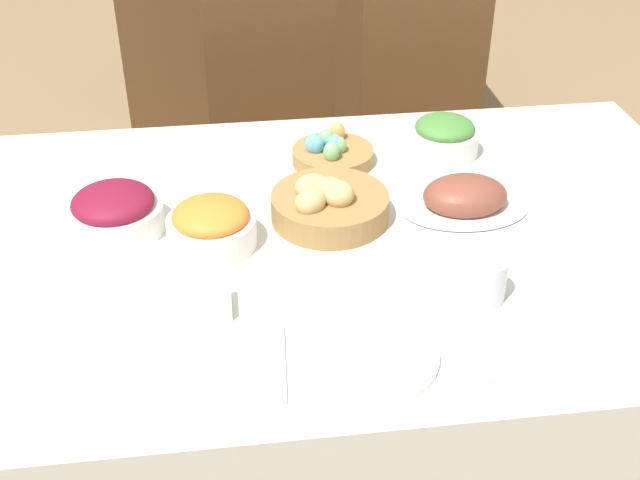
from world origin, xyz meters
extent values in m
plane|color=#937551|center=(0.00, 0.00, 0.00)|extent=(12.00, 12.00, 0.00)
cube|color=silver|center=(0.00, 0.00, 0.38)|extent=(1.88, 1.12, 0.76)
cylinder|color=brown|center=(-0.15, 0.64, 0.22)|extent=(0.03, 0.03, 0.43)
cylinder|color=brown|center=(0.23, 0.67, 0.22)|extent=(0.03, 0.03, 0.43)
cylinder|color=brown|center=(-0.18, 1.03, 0.22)|extent=(0.03, 0.03, 0.43)
cylinder|color=brown|center=(0.21, 1.06, 0.22)|extent=(0.03, 0.03, 0.43)
cube|color=brown|center=(0.03, 0.85, 0.44)|extent=(0.45, 0.45, 0.02)
cube|color=brown|center=(0.02, 1.05, 0.72)|extent=(0.42, 0.05, 0.54)
cylinder|color=brown|center=(0.30, 0.67, 0.22)|extent=(0.03, 0.03, 0.43)
cylinder|color=brown|center=(0.69, 0.64, 0.22)|extent=(0.03, 0.03, 0.43)
cylinder|color=brown|center=(0.33, 1.06, 0.22)|extent=(0.03, 0.03, 0.43)
cylinder|color=brown|center=(0.72, 1.03, 0.22)|extent=(0.03, 0.03, 0.43)
cube|color=brown|center=(0.51, 0.85, 0.44)|extent=(0.45, 0.45, 0.02)
cube|color=brown|center=(0.52, 1.05, 0.72)|extent=(0.42, 0.04, 0.54)
cube|color=brown|center=(0.19, 1.95, 0.44)|extent=(1.44, 0.44, 0.89)
cylinder|color=#9E7542|center=(0.07, 0.06, 0.79)|extent=(0.25, 0.25, 0.06)
ellipsoid|color=tan|center=(0.08, 0.03, 0.84)|extent=(0.10, 0.10, 0.06)
ellipsoid|color=tan|center=(0.03, 0.08, 0.83)|extent=(0.10, 0.09, 0.05)
ellipsoid|color=tan|center=(0.02, 0.01, 0.83)|extent=(0.09, 0.09, 0.06)
ellipsoid|color=tan|center=(0.07, 0.06, 0.83)|extent=(0.06, 0.07, 0.05)
ellipsoid|color=tan|center=(0.06, 0.06, 0.83)|extent=(0.09, 0.09, 0.06)
cylinder|color=#9E7542|center=(0.11, 0.31, 0.78)|extent=(0.20, 0.20, 0.03)
ellipsoid|color=#60B2E0|center=(0.11, 0.30, 0.81)|extent=(0.04, 0.04, 0.05)
ellipsoid|color=#7FCC7A|center=(0.10, 0.33, 0.81)|extent=(0.04, 0.04, 0.05)
ellipsoid|color=#60B2E0|center=(0.07, 0.31, 0.81)|extent=(0.04, 0.04, 0.05)
ellipsoid|color=#7FCC7A|center=(0.12, 0.30, 0.81)|extent=(0.03, 0.03, 0.04)
ellipsoid|color=#60B2E0|center=(0.06, 0.31, 0.81)|extent=(0.04, 0.04, 0.05)
ellipsoid|color=#F29E4C|center=(0.13, 0.37, 0.81)|extent=(0.04, 0.04, 0.05)
ellipsoid|color=#7FCC7A|center=(0.10, 0.26, 0.81)|extent=(0.04, 0.04, 0.05)
ellipsoid|color=white|center=(0.37, 0.06, 0.77)|extent=(0.29, 0.20, 0.01)
ellipsoid|color=brown|center=(0.37, 0.06, 0.79)|extent=(0.19, 0.14, 0.08)
cylinder|color=white|center=(0.39, 0.32, 0.79)|extent=(0.17, 0.17, 0.06)
ellipsoid|color=#478438|center=(0.39, 0.32, 0.83)|extent=(0.15, 0.15, 0.05)
cylinder|color=white|center=(-0.39, 0.07, 0.79)|extent=(0.20, 0.20, 0.06)
ellipsoid|color=maroon|center=(-0.39, 0.07, 0.83)|extent=(0.17, 0.17, 0.06)
cylinder|color=white|center=(-0.19, -0.01, 0.79)|extent=(0.18, 0.18, 0.06)
ellipsoid|color=orange|center=(-0.19, -0.01, 0.83)|extent=(0.16, 0.16, 0.06)
cylinder|color=white|center=(0.07, -0.39, 0.77)|extent=(0.24, 0.24, 0.01)
cube|color=#B7B7BC|center=(-0.08, -0.39, 0.76)|extent=(0.02, 0.19, 0.00)
cube|color=#B7B7BC|center=(0.22, -0.39, 0.76)|extent=(0.02, 0.19, 0.00)
cube|color=#B7B7BC|center=(0.25, -0.39, 0.76)|extent=(0.02, 0.19, 0.00)
cylinder|color=silver|center=(0.31, -0.26, 0.81)|extent=(0.08, 0.08, 0.09)
cube|color=white|center=(-0.22, -0.23, 0.78)|extent=(0.12, 0.07, 0.03)
camera|label=1|loc=(-0.14, -1.40, 1.69)|focal=45.00mm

